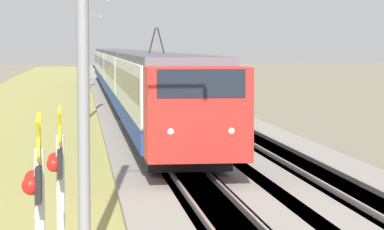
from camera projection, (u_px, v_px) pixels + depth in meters
ballast_main at (130, 107)px, 58.51m from camera, size 240.00×4.40×0.30m
ballast_adjacent at (189, 107)px, 58.98m from camera, size 240.00×4.40×0.30m
track_main at (130, 107)px, 58.51m from camera, size 240.00×1.57×0.45m
track_adjacent at (189, 107)px, 58.98m from camera, size 240.00×1.57×0.45m
grass_verge at (42, 110)px, 57.83m from camera, size 240.00×11.93×0.12m
passenger_train at (124, 71)px, 65.82m from camera, size 84.35×2.96×4.88m
crossing_signal_aux at (60, 207)px, 11.76m from camera, size 0.70×0.23×3.33m
catenary_mast_near at (86, 11)px, 15.99m from camera, size 0.22×2.56×9.15m
catenary_mast_mid at (82, 36)px, 47.18m from camera, size 0.22×2.56×8.94m
catenary_mast_far at (81, 39)px, 78.34m from camera, size 0.22×2.56×9.22m
catenary_mast_distant at (81, 43)px, 109.54m from camera, size 0.22×2.56×8.74m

